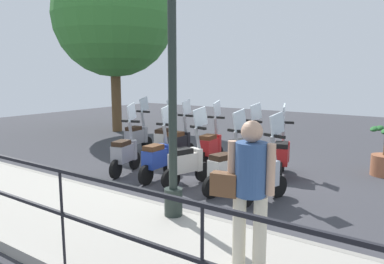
# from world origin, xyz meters

# --- Properties ---
(ground_plane) EXTENTS (28.00, 28.00, 0.00)m
(ground_plane) POSITION_xyz_m (0.00, 0.00, 0.00)
(ground_plane) COLOR #38383D
(promenade_walkway) EXTENTS (2.20, 20.00, 0.15)m
(promenade_walkway) POSITION_xyz_m (-3.15, 0.00, 0.07)
(promenade_walkway) COLOR #A39E93
(promenade_walkway) RESTS_ON ground_plane
(fence_railing) EXTENTS (0.04, 16.03, 1.07)m
(fence_railing) POSITION_xyz_m (-4.20, -0.00, 0.91)
(fence_railing) COLOR black
(fence_railing) RESTS_ON promenade_walkway
(lamp_post_near) EXTENTS (0.26, 0.90, 4.41)m
(lamp_post_near) POSITION_xyz_m (-2.40, -0.98, 2.11)
(lamp_post_near) COLOR #232D28
(lamp_post_near) RESTS_ON promenade_walkway
(pedestrian_with_bag) EXTENTS (0.39, 0.64, 1.59)m
(pedestrian_with_bag) POSITION_xyz_m (-3.17, -2.55, 1.08)
(pedestrian_with_bag) COLOR beige
(pedestrian_with_bag) RESTS_ON promenade_walkway
(tree_large) EXTENTS (4.37, 4.37, 6.40)m
(tree_large) POSITION_xyz_m (3.36, 6.16, 4.20)
(tree_large) COLOR brown
(tree_large) RESTS_ON ground_plane
(scooter_near_0) EXTENTS (1.20, 0.55, 1.54)m
(scooter_near_0) POSITION_xyz_m (-0.77, -1.63, 0.48)
(scooter_near_0) COLOR black
(scooter_near_0) RESTS_ON ground_plane
(scooter_near_1) EXTENTS (1.22, 0.50, 1.54)m
(scooter_near_1) POSITION_xyz_m (-0.68, -0.89, 0.48)
(scooter_near_1) COLOR black
(scooter_near_1) RESTS_ON ground_plane
(scooter_near_2) EXTENTS (1.21, 0.53, 1.54)m
(scooter_near_2) POSITION_xyz_m (-0.71, -0.02, 0.48)
(scooter_near_2) COLOR black
(scooter_near_2) RESTS_ON ground_plane
(scooter_near_3) EXTENTS (1.23, 0.44, 1.54)m
(scooter_near_3) POSITION_xyz_m (-0.75, 0.69, 0.48)
(scooter_near_3) COLOR black
(scooter_near_3) RESTS_ON ground_plane
(scooter_near_4) EXTENTS (1.21, 0.52, 1.54)m
(scooter_near_4) POSITION_xyz_m (-0.79, 1.59, 0.48)
(scooter_near_4) COLOR black
(scooter_near_4) RESTS_ON ground_plane
(scooter_far_0) EXTENTS (1.20, 0.55, 1.54)m
(scooter_far_0) POSITION_xyz_m (0.98, -1.29, 0.48)
(scooter_far_0) COLOR black
(scooter_far_0) RESTS_ON ground_plane
(scooter_far_1) EXTENTS (1.20, 0.55, 1.54)m
(scooter_far_1) POSITION_xyz_m (0.81, -0.50, 0.48)
(scooter_far_1) COLOR black
(scooter_far_1) RESTS_ON ground_plane
(scooter_far_2) EXTENTS (1.23, 0.44, 1.54)m
(scooter_far_2) POSITION_xyz_m (0.91, 0.45, 0.48)
(scooter_far_2) COLOR black
(scooter_far_2) RESTS_ON ground_plane
(scooter_far_3) EXTENTS (1.23, 0.44, 1.54)m
(scooter_far_3) POSITION_xyz_m (0.81, 1.32, 0.48)
(scooter_far_3) COLOR black
(scooter_far_3) RESTS_ON ground_plane
(scooter_far_4) EXTENTS (1.22, 0.51, 1.54)m
(scooter_far_4) POSITION_xyz_m (1.03, 1.95, 0.48)
(scooter_far_4) COLOR black
(scooter_far_4) RESTS_ON ground_plane
(scooter_far_5) EXTENTS (1.23, 0.44, 1.54)m
(scooter_far_5) POSITION_xyz_m (0.90, 2.82, 0.48)
(scooter_far_5) COLOR black
(scooter_far_5) RESTS_ON ground_plane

